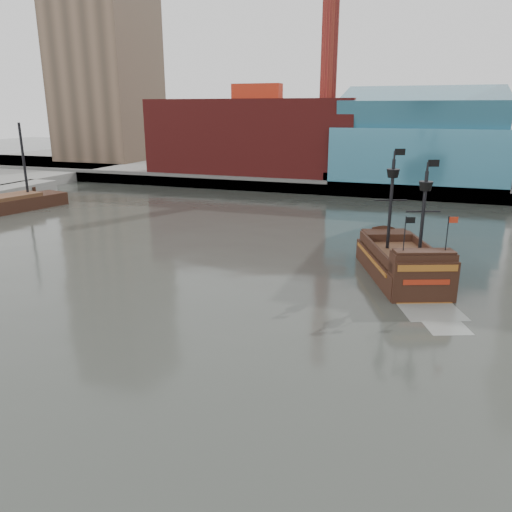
% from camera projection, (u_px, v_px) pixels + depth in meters
% --- Properties ---
extents(ground, '(400.00, 400.00, 0.00)m').
position_uv_depth(ground, '(210.00, 347.00, 33.17)').
color(ground, '#252823').
rests_on(ground, ground).
extents(promenade_far, '(220.00, 60.00, 2.00)m').
position_uv_depth(promenade_far, '(374.00, 172.00, 116.05)').
color(promenade_far, slate).
rests_on(promenade_far, ground).
extents(seawall, '(220.00, 1.00, 2.60)m').
position_uv_depth(seawall, '(355.00, 189.00, 89.30)').
color(seawall, '#4C4C49').
rests_on(seawall, ground).
extents(skyline, '(149.00, 45.00, 62.00)m').
position_uv_depth(skyline, '(404.00, 60.00, 100.98)').
color(skyline, brown).
rests_on(skyline, promenade_far).
extents(pirate_ship, '(10.67, 17.48, 12.58)m').
position_uv_depth(pirate_ship, '(401.00, 266.00, 46.35)').
color(pirate_ship, black).
rests_on(pirate_ship, ground).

